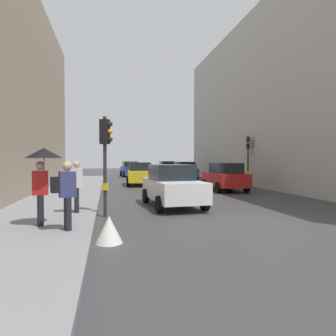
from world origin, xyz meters
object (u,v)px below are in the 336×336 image
(traffic_light_near_right, at_px, (106,148))
(pedestrian_with_umbrella, at_px, (43,165))
(car_yellow_taxi, at_px, (140,174))
(car_blue_van, at_px, (130,169))
(pedestrian_with_grey_backpack, at_px, (66,191))
(car_white_compact, at_px, (172,186))
(car_dark_suv, at_px, (166,168))
(car_green_estate, at_px, (184,170))
(car_red_sedan, at_px, (225,177))
(warning_sign_triangle, at_px, (109,229))
(pedestrian_with_black_backpack, at_px, (75,183))
(traffic_light_mid_street, at_px, (248,152))

(traffic_light_near_right, distance_m, pedestrian_with_umbrella, 2.50)
(traffic_light_near_right, distance_m, car_yellow_taxi, 13.00)
(car_blue_van, bearing_deg, car_yellow_taxi, -90.74)
(car_blue_van, height_order, pedestrian_with_grey_backpack, pedestrian_with_grey_backpack)
(car_white_compact, relative_size, car_dark_suv, 1.02)
(car_white_compact, distance_m, car_yellow_taxi, 10.79)
(car_green_estate, bearing_deg, car_yellow_taxi, -129.90)
(car_white_compact, xyz_separation_m, car_red_sedan, (4.66, 5.65, 0.00))
(car_white_compact, bearing_deg, car_red_sedan, 50.48)
(car_blue_van, relative_size, car_dark_suv, 1.03)
(car_blue_van, distance_m, warning_sign_triangle, 28.39)
(pedestrian_with_grey_backpack, height_order, warning_sign_triangle, pedestrian_with_grey_backpack)
(pedestrian_with_black_backpack, xyz_separation_m, warning_sign_triangle, (1.12, -3.54, -0.84))
(car_dark_suv, bearing_deg, car_green_estate, -89.74)
(car_green_estate, bearing_deg, pedestrian_with_grey_backpack, -112.07)
(pedestrian_with_umbrella, bearing_deg, pedestrian_with_grey_backpack, -44.97)
(car_blue_van, height_order, car_yellow_taxi, same)
(car_blue_van, distance_m, car_yellow_taxi, 12.28)
(warning_sign_triangle, bearing_deg, car_red_sedan, 55.99)
(car_white_compact, distance_m, pedestrian_with_umbrella, 5.82)
(warning_sign_triangle, bearing_deg, pedestrian_with_grey_backpack, 141.07)
(warning_sign_triangle, bearing_deg, pedestrian_with_black_backpack, 107.59)
(car_green_estate, height_order, pedestrian_with_umbrella, pedestrian_with_umbrella)
(pedestrian_with_umbrella, relative_size, pedestrian_with_grey_backpack, 1.21)
(car_blue_van, distance_m, car_red_sedan, 18.05)
(car_green_estate, bearing_deg, car_white_compact, -106.01)
(car_blue_van, bearing_deg, pedestrian_with_umbrella, -99.26)
(traffic_light_near_right, relative_size, traffic_light_mid_street, 0.93)
(car_yellow_taxi, relative_size, car_red_sedan, 1.01)
(traffic_light_mid_street, height_order, warning_sign_triangle, traffic_light_mid_street)
(car_white_compact, bearing_deg, car_blue_van, 90.20)
(car_blue_van, relative_size, warning_sign_triangle, 6.65)
(traffic_light_near_right, distance_m, pedestrian_with_black_backpack, 1.61)
(traffic_light_mid_street, bearing_deg, car_white_compact, -133.13)
(car_green_estate, bearing_deg, car_dark_suv, 90.26)
(traffic_light_near_right, relative_size, pedestrian_with_black_backpack, 1.95)
(pedestrian_with_black_backpack, bearing_deg, car_yellow_taxi, 74.11)
(car_blue_van, bearing_deg, pedestrian_with_black_backpack, -98.52)
(car_dark_suv, height_order, pedestrian_with_grey_backpack, pedestrian_with_grey_backpack)
(traffic_light_near_right, relative_size, car_green_estate, 0.80)
(car_red_sedan, relative_size, car_dark_suv, 1.01)
(car_yellow_taxi, distance_m, car_dark_suv, 15.70)
(car_yellow_taxi, relative_size, pedestrian_with_black_backpack, 2.42)
(traffic_light_mid_street, relative_size, car_green_estate, 0.86)
(warning_sign_triangle, bearing_deg, car_white_compact, 62.89)
(pedestrian_with_grey_backpack, bearing_deg, traffic_light_mid_street, 47.63)
(traffic_light_near_right, height_order, car_green_estate, traffic_light_near_right)
(traffic_light_near_right, height_order, pedestrian_with_black_backpack, traffic_light_near_right)
(car_dark_suv, relative_size, pedestrian_with_umbrella, 1.97)
(traffic_light_mid_street, bearing_deg, traffic_light_near_right, -136.11)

